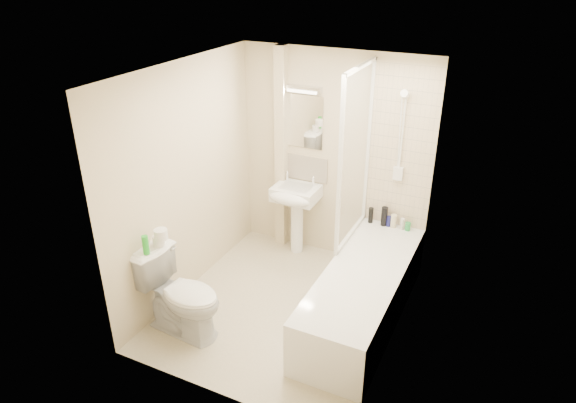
% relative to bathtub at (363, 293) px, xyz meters
% --- Properties ---
extents(floor, '(2.50, 2.50, 0.00)m').
position_rel_bathtub_xyz_m(floor, '(-0.75, -0.20, -0.29)').
color(floor, beige).
rests_on(floor, ground).
extents(wall_back, '(2.20, 0.02, 2.40)m').
position_rel_bathtub_xyz_m(wall_back, '(-0.75, 1.05, 0.91)').
color(wall_back, beige).
rests_on(wall_back, ground).
extents(wall_left, '(0.02, 2.50, 2.40)m').
position_rel_bathtub_xyz_m(wall_left, '(-1.85, -0.20, 0.91)').
color(wall_left, beige).
rests_on(wall_left, ground).
extents(wall_right, '(0.02, 2.50, 2.40)m').
position_rel_bathtub_xyz_m(wall_right, '(0.35, -0.20, 0.91)').
color(wall_right, beige).
rests_on(wall_right, ground).
extents(ceiling, '(2.20, 2.50, 0.02)m').
position_rel_bathtub_xyz_m(ceiling, '(-0.75, -0.20, 2.11)').
color(ceiling, white).
rests_on(ceiling, wall_back).
extents(tile_back, '(0.70, 0.01, 1.75)m').
position_rel_bathtub_xyz_m(tile_back, '(0.00, 1.04, 1.14)').
color(tile_back, beige).
rests_on(tile_back, wall_back).
extents(tile_right, '(0.01, 2.10, 1.75)m').
position_rel_bathtub_xyz_m(tile_right, '(0.34, 0.00, 1.14)').
color(tile_right, beige).
rests_on(tile_right, wall_right).
extents(pipe_boxing, '(0.12, 0.12, 2.40)m').
position_rel_bathtub_xyz_m(pipe_boxing, '(-1.37, 0.99, 0.91)').
color(pipe_boxing, beige).
rests_on(pipe_boxing, ground).
extents(splashback, '(0.60, 0.02, 0.30)m').
position_rel_bathtub_xyz_m(splashback, '(-1.11, 1.04, 0.74)').
color(splashback, beige).
rests_on(splashback, wall_back).
extents(mirror, '(0.46, 0.01, 0.60)m').
position_rel_bathtub_xyz_m(mirror, '(-1.11, 1.04, 1.29)').
color(mirror, white).
rests_on(mirror, wall_back).
extents(strip_light, '(0.42, 0.07, 0.07)m').
position_rel_bathtub_xyz_m(strip_light, '(-1.11, 1.02, 1.66)').
color(strip_light, silver).
rests_on(strip_light, wall_back).
extents(bathtub, '(0.70, 2.10, 0.55)m').
position_rel_bathtub_xyz_m(bathtub, '(0.00, 0.00, 0.00)').
color(bathtub, white).
rests_on(bathtub, ground).
extents(shower_screen, '(0.04, 0.92, 1.80)m').
position_rel_bathtub_xyz_m(shower_screen, '(-0.35, 0.60, 1.16)').
color(shower_screen, white).
rests_on(shower_screen, bathtub).
extents(shower_fixture, '(0.10, 0.16, 0.99)m').
position_rel_bathtub_xyz_m(shower_fixture, '(-0.00, 0.99, 1.26)').
color(shower_fixture, white).
rests_on(shower_fixture, wall_back).
extents(pedestal_sink, '(0.51, 0.47, 0.98)m').
position_rel_bathtub_xyz_m(pedestal_sink, '(-1.11, 0.81, 0.40)').
color(pedestal_sink, white).
rests_on(pedestal_sink, ground).
extents(bottle_black_a, '(0.05, 0.05, 0.18)m').
position_rel_bathtub_xyz_m(bottle_black_a, '(-0.25, 0.96, 0.35)').
color(bottle_black_a, black).
rests_on(bottle_black_a, bathtub).
extents(bottle_black_b, '(0.07, 0.07, 0.22)m').
position_rel_bathtub_xyz_m(bottle_black_b, '(-0.09, 0.96, 0.37)').
color(bottle_black_b, black).
rests_on(bottle_black_b, bathtub).
extents(bottle_blue, '(0.05, 0.05, 0.12)m').
position_rel_bathtub_xyz_m(bottle_blue, '(-0.04, 0.96, 0.32)').
color(bottle_blue, navy).
rests_on(bottle_blue, bathtub).
extents(bottle_cream, '(0.06, 0.06, 0.15)m').
position_rel_bathtub_xyz_m(bottle_cream, '(0.01, 0.96, 0.34)').
color(bottle_cream, beige).
rests_on(bottle_cream, bathtub).
extents(bottle_white_b, '(0.05, 0.05, 0.13)m').
position_rel_bathtub_xyz_m(bottle_white_b, '(0.11, 0.96, 0.33)').
color(bottle_white_b, silver).
rests_on(bottle_white_b, bathtub).
extents(bottle_green, '(0.06, 0.06, 0.09)m').
position_rel_bathtub_xyz_m(bottle_green, '(0.17, 0.96, 0.31)').
color(bottle_green, green).
rests_on(bottle_green, bathtub).
extents(toilet, '(0.61, 0.90, 0.83)m').
position_rel_bathtub_xyz_m(toilet, '(-1.47, -0.91, 0.13)').
color(toilet, white).
rests_on(toilet, ground).
extents(toilet_roll_lower, '(0.11, 0.11, 0.09)m').
position_rel_bathtub_xyz_m(toilet_roll_lower, '(-1.74, -0.83, 0.59)').
color(toilet_roll_lower, white).
rests_on(toilet_roll_lower, toilet).
extents(toilet_roll_upper, '(0.12, 0.12, 0.09)m').
position_rel_bathtub_xyz_m(toilet_roll_upper, '(-1.69, -0.85, 0.68)').
color(toilet_roll_upper, white).
rests_on(toilet_roll_upper, toilet_roll_lower).
extents(green_bottle, '(0.06, 0.06, 0.18)m').
position_rel_bathtub_xyz_m(green_bottle, '(-1.74, -1.00, 0.63)').
color(green_bottle, green).
rests_on(green_bottle, toilet).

